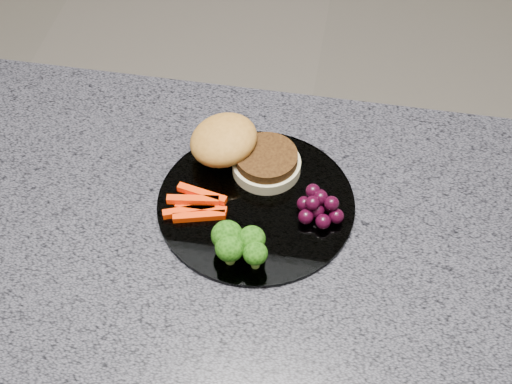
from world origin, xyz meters
TOP-DOWN VIEW (x-y plane):
  - countertop at (0.00, 0.00)m, footprint 1.20×0.60m
  - plate at (0.02, 0.08)m, footprint 0.26×0.26m
  - burger at (-0.02, 0.14)m, footprint 0.16×0.11m
  - carrot_sticks at (-0.06, 0.05)m, footprint 0.08×0.06m
  - broccoli at (0.01, -0.01)m, footprint 0.07×0.05m
  - grape_bunch at (0.10, 0.07)m, footprint 0.06×0.06m

SIDE VIEW (x-z plane):
  - countertop at x=0.00m, z-range 0.86..0.90m
  - plate at x=0.02m, z-range 0.90..0.91m
  - carrot_sticks at x=-0.06m, z-range 0.90..0.92m
  - grape_bunch at x=0.10m, z-range 0.90..0.94m
  - burger at x=-0.02m, z-range 0.90..0.95m
  - broccoli at x=0.01m, z-range 0.91..0.96m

